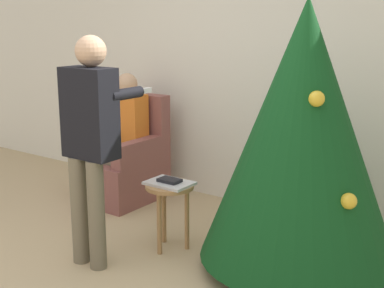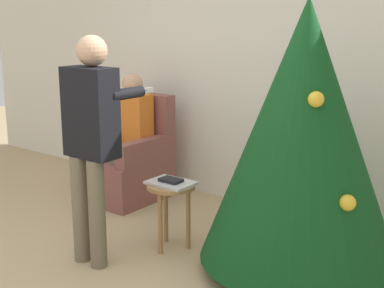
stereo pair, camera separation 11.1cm
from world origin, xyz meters
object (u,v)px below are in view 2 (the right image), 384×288
person_standing (91,132)px  christmas_tree (303,134)px  person_seated (128,132)px  side_stool (171,196)px  armchair (131,164)px

person_standing → christmas_tree: bearing=31.0°
person_seated → side_stool: person_seated is taller
christmas_tree → person_standing: christmas_tree is taller
person_standing → side_stool: 0.81m
christmas_tree → person_standing: 1.45m
person_seated → christmas_tree: bearing=-11.4°
christmas_tree → side_stool: christmas_tree is taller
armchair → person_standing: (0.78, -1.19, 0.63)m
armchair → side_stool: size_ratio=1.95×
person_standing → side_stool: person_standing is taller
christmas_tree → person_standing: size_ratio=1.15×
christmas_tree → person_standing: (-1.24, -0.75, -0.02)m
christmas_tree → side_stool: 1.13m
armchair → person_standing: bearing=-56.8°
armchair → person_seated: bearing=-90.0°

